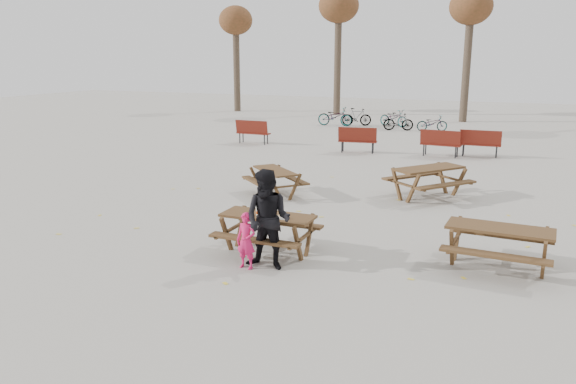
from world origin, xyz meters
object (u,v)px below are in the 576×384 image
at_px(food_tray, 282,218).
at_px(adult, 268,220).
at_px(soda_bottle, 258,212).
at_px(picnic_table_north, 275,182).
at_px(picnic_table_east, 498,248).
at_px(picnic_table_far, 428,183).
at_px(main_picnic_table, 268,224).
at_px(child, 246,241).

distance_m(food_tray, adult, 0.58).
height_order(food_tray, soda_bottle, soda_bottle).
distance_m(food_tray, picnic_table_north, 4.97).
relative_size(picnic_table_east, picnic_table_far, 0.94).
xyz_separation_m(main_picnic_table, picnic_table_north, (-1.79, 4.30, -0.23)).
bearing_deg(picnic_table_north, main_picnic_table, -25.53).
bearing_deg(picnic_table_east, child, -154.75).
bearing_deg(child, food_tray, 66.58).
height_order(main_picnic_table, soda_bottle, soda_bottle).
bearing_deg(adult, main_picnic_table, 115.21).
height_order(adult, picnic_table_east, adult).
relative_size(picnic_table_east, picnic_table_north, 1.10).
bearing_deg(picnic_table_east, picnic_table_north, 152.68).
bearing_deg(picnic_table_far, soda_bottle, -163.65).
xyz_separation_m(picnic_table_east, picnic_table_north, (-5.96, 3.44, -0.04)).
relative_size(food_tray, picnic_table_north, 0.11).
distance_m(main_picnic_table, child, 0.88).
bearing_deg(adult, picnic_table_far, 73.91).
distance_m(food_tray, soda_bottle, 0.53).
bearing_deg(soda_bottle, picnic_table_far, 68.25).
height_order(soda_bottle, child, child).
relative_size(picnic_table_north, picnic_table_far, 0.85).
xyz_separation_m(main_picnic_table, picnic_table_far, (2.13, 5.64, -0.17)).
bearing_deg(main_picnic_table, picnic_table_north, 112.65).
height_order(soda_bottle, picnic_table_east, soda_bottle).
height_order(main_picnic_table, picnic_table_north, main_picnic_table).
bearing_deg(picnic_table_east, picnic_table_far, 115.72).
distance_m(picnic_table_east, picnic_table_north, 6.89).
distance_m(child, picnic_table_north, 5.48).
relative_size(main_picnic_table, picnic_table_north, 1.09).
xyz_separation_m(food_tray, picnic_table_far, (1.77, 5.79, -0.37)).
xyz_separation_m(child, adult, (0.36, 0.16, 0.39)).
bearing_deg(adult, food_tray, 87.73).
distance_m(main_picnic_table, soda_bottle, 0.33).
distance_m(soda_bottle, picnic_table_east, 4.46).
relative_size(food_tray, adult, 0.10).
relative_size(adult, picnic_table_far, 0.93).
bearing_deg(soda_bottle, main_picnic_table, 35.05).
height_order(main_picnic_table, picnic_table_east, picnic_table_east).
relative_size(main_picnic_table, picnic_table_far, 0.92).
distance_m(food_tray, picnic_table_far, 6.07).
bearing_deg(main_picnic_table, soda_bottle, -144.95).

